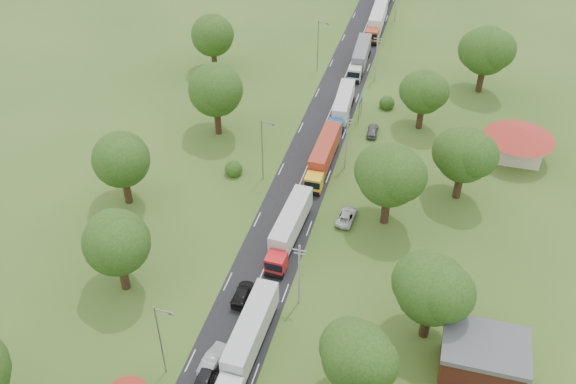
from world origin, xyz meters
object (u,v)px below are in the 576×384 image
(info_sign, at_px, (361,104))
(car_lane_front, at_px, (206,377))
(truck_0, at_px, (248,339))
(car_lane_mid, at_px, (214,359))

(info_sign, relative_size, car_lane_front, 0.86)
(car_lane_front, bearing_deg, info_sign, -98.82)
(truck_0, xyz_separation_m, car_lane_mid, (-3.09, -2.36, -1.41))
(truck_0, xyz_separation_m, car_lane_front, (-3.09, -4.68, -1.36))
(info_sign, bearing_deg, truck_0, -93.53)
(car_lane_front, bearing_deg, truck_0, -125.85)
(info_sign, bearing_deg, car_lane_front, -96.43)
(car_lane_front, distance_m, car_lane_mid, 2.32)
(car_lane_front, xyz_separation_m, car_lane_mid, (0.00, 2.32, -0.05))
(car_lane_mid, bearing_deg, car_lane_front, 97.95)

